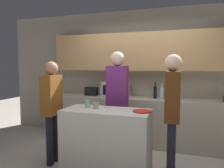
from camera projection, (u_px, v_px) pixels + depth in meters
back_wall at (142, 66)px, 4.52m from camera, size 6.40×0.40×2.70m
back_counter at (139, 120)px, 4.36m from camera, size 3.60×0.62×0.91m
kitchen_island at (106, 141)px, 3.16m from camera, size 1.25×0.58×0.92m
microwave at (116, 89)px, 4.47m from camera, size 0.52×0.39×0.30m
toaster at (91, 91)px, 4.65m from camera, size 0.26×0.16×0.18m
bottle_0 at (155, 92)px, 4.21m from camera, size 0.07×0.07×0.32m
bottle_1 at (162, 93)px, 4.18m from camera, size 0.08×0.08×0.29m
bottle_2 at (168, 93)px, 4.18m from camera, size 0.07×0.07×0.31m
plate_on_island at (142, 111)px, 2.98m from camera, size 0.26×0.26×0.01m
cup_0 at (96, 106)px, 3.19m from camera, size 0.08×0.08×0.08m
cup_1 at (88, 104)px, 3.26m from camera, size 0.08×0.08×0.12m
person_left at (52, 104)px, 3.40m from camera, size 0.21×0.34×1.61m
person_center at (117, 94)px, 3.63m from camera, size 0.34×0.23×1.78m
person_right at (172, 107)px, 2.86m from camera, size 0.22×0.35×1.69m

